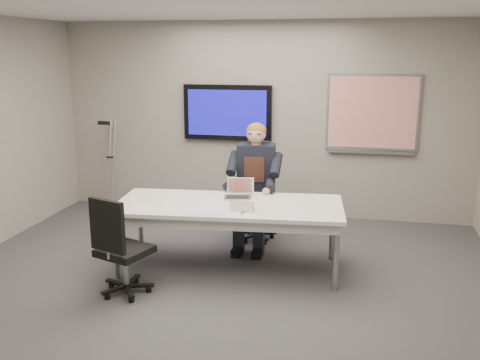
% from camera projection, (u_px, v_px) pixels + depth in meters
% --- Properties ---
extents(floor, '(6.00, 6.00, 0.02)m').
position_uv_depth(floor, '(207.00, 301.00, 5.22)').
color(floor, '#3B3B3D').
rests_on(floor, ground).
extents(ceiling, '(6.00, 6.00, 0.02)m').
position_uv_depth(ceiling, '(202.00, 0.00, 4.55)').
color(ceiling, silver).
rests_on(ceiling, wall_back).
extents(wall_back, '(6.00, 0.02, 2.80)m').
position_uv_depth(wall_back, '(262.00, 120.00, 7.73)').
color(wall_back, gray).
rests_on(wall_back, ground).
extents(conference_table, '(2.55, 1.25, 0.76)m').
position_uv_depth(conference_table, '(229.00, 211.00, 5.85)').
color(conference_table, silver).
rests_on(conference_table, ground).
extents(tv_display, '(1.30, 0.09, 0.80)m').
position_uv_depth(tv_display, '(227.00, 113.00, 7.76)').
color(tv_display, black).
rests_on(tv_display, wall_back).
extents(whiteboard, '(1.25, 0.08, 1.10)m').
position_uv_depth(whiteboard, '(372.00, 114.00, 7.35)').
color(whiteboard, '#94969C').
rests_on(whiteboard, wall_back).
extents(office_chair_far, '(0.62, 0.62, 0.99)m').
position_uv_depth(office_chair_far, '(256.00, 215.00, 6.90)').
color(office_chair_far, black).
rests_on(office_chair_far, ground).
extents(office_chair_near, '(0.62, 0.62, 1.03)m').
position_uv_depth(office_chair_near, '(122.00, 265.00, 5.29)').
color(office_chair_near, black).
rests_on(office_chair_near, ground).
extents(seated_person, '(0.50, 0.85, 1.52)m').
position_uv_depth(seated_person, '(253.00, 198.00, 6.57)').
color(seated_person, '#1D2130').
rests_on(seated_person, office_chair_far).
extents(crutch, '(0.47, 0.73, 1.46)m').
position_uv_depth(crutch, '(111.00, 163.00, 8.14)').
color(crutch, '#A2A5A9').
rests_on(crutch, ground).
extents(laptop, '(0.34, 0.34, 0.22)m').
position_uv_depth(laptop, '(239.00, 192.00, 6.06)').
color(laptop, '#B6B6B8').
rests_on(laptop, conference_table).
extents(name_tent, '(0.26, 0.08, 0.10)m').
position_uv_depth(name_tent, '(242.00, 206.00, 5.55)').
color(name_tent, silver).
rests_on(name_tent, conference_table).
extents(pen, '(0.04, 0.12, 0.01)m').
position_uv_depth(pen, '(244.00, 212.00, 5.49)').
color(pen, black).
rests_on(pen, conference_table).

